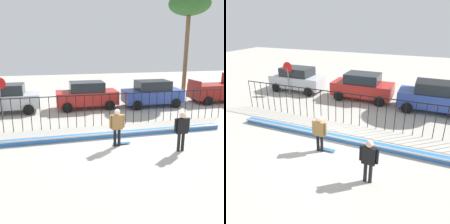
% 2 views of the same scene
% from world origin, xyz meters
% --- Properties ---
extents(ground_plane, '(60.00, 60.00, 0.00)m').
position_xyz_m(ground_plane, '(0.00, 0.00, 0.00)').
color(ground_plane, '#ADA89E').
extents(bowl_coping_ledge, '(11.00, 0.40, 0.27)m').
position_xyz_m(bowl_coping_ledge, '(0.00, 1.18, 0.12)').
color(bowl_coping_ledge, '#2D6BB7').
rests_on(bowl_coping_ledge, ground).
extents(perimeter_fence, '(14.04, 0.04, 1.79)m').
position_xyz_m(perimeter_fence, '(0.00, 3.06, 1.10)').
color(perimeter_fence, black).
rests_on(perimeter_fence, ground).
extents(skateboarder, '(0.69, 0.26, 1.70)m').
position_xyz_m(skateboarder, '(-0.38, -0.01, 1.02)').
color(skateboarder, black).
rests_on(skateboarder, ground).
extents(skateboard, '(0.80, 0.20, 0.07)m').
position_xyz_m(skateboard, '(-0.13, 0.12, 0.06)').
color(skateboard, '#26598C').
rests_on(skateboard, ground).
extents(camera_operator, '(0.69, 0.26, 1.70)m').
position_xyz_m(camera_operator, '(2.10, -1.16, 1.02)').
color(camera_operator, black).
rests_on(camera_operator, ground).
extents(parked_car_silver, '(4.30, 2.12, 1.90)m').
position_xyz_m(parked_car_silver, '(-6.08, 7.37, 0.97)').
color(parked_car_silver, '#B7BABF').
rests_on(parked_car_silver, ground).
extents(parked_car_red, '(4.30, 2.12, 1.90)m').
position_xyz_m(parked_car_red, '(-0.68, 7.34, 0.97)').
color(parked_car_red, '#B2231E').
rests_on(parked_car_red, ground).
extents(parked_car_blue, '(4.30, 2.12, 1.90)m').
position_xyz_m(parked_car_blue, '(4.10, 6.85, 0.97)').
color(parked_car_blue, '#2D479E').
rests_on(parked_car_blue, ground).
extents(pickup_truck, '(4.70, 2.12, 2.24)m').
position_xyz_m(pickup_truck, '(10.12, 6.99, 1.04)').
color(pickup_truck, maroon).
rests_on(pickup_truck, ground).
extents(stop_sign, '(0.76, 0.07, 2.50)m').
position_xyz_m(stop_sign, '(-6.18, 6.24, 1.62)').
color(stop_sign, slate).
rests_on(stop_sign, ground).
extents(palm_tree_tall, '(3.51, 3.51, 8.76)m').
position_xyz_m(palm_tree_tall, '(8.62, 10.37, 7.63)').
color(palm_tree_tall, brown).
rests_on(palm_tree_tall, ground).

